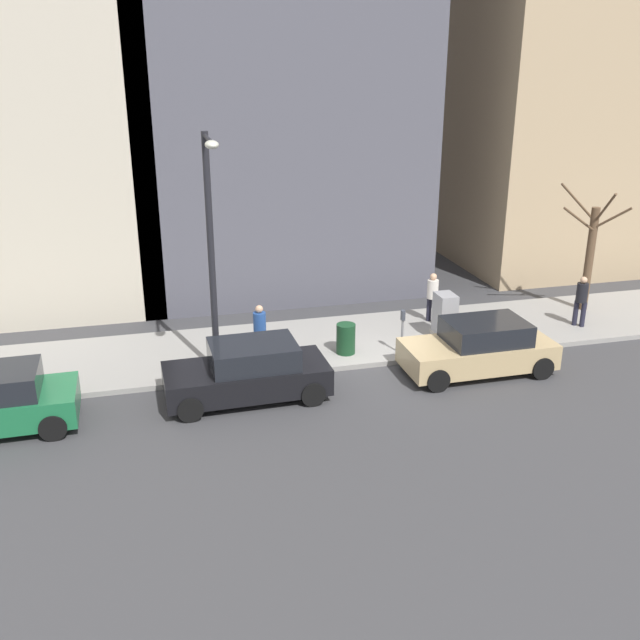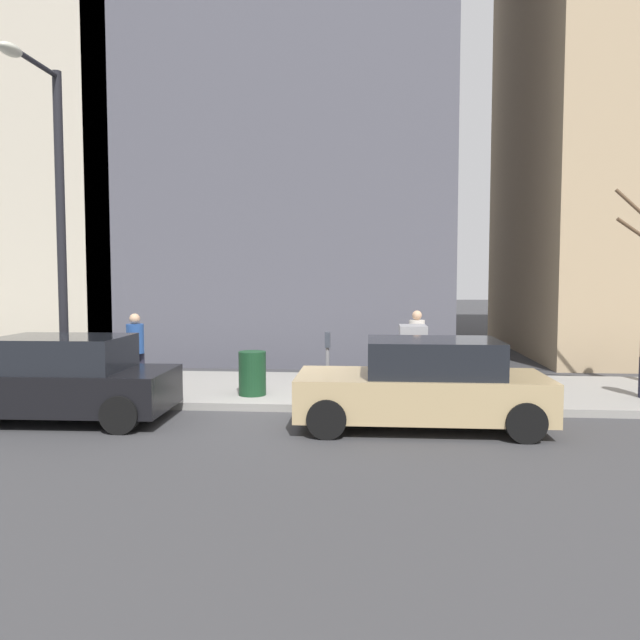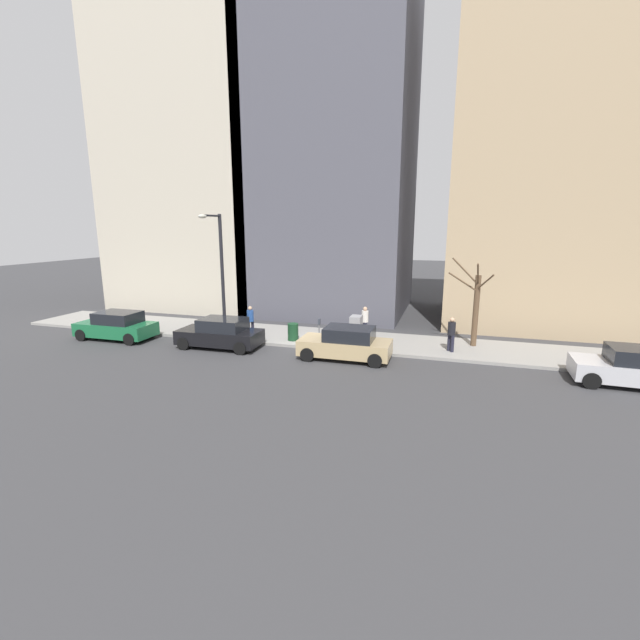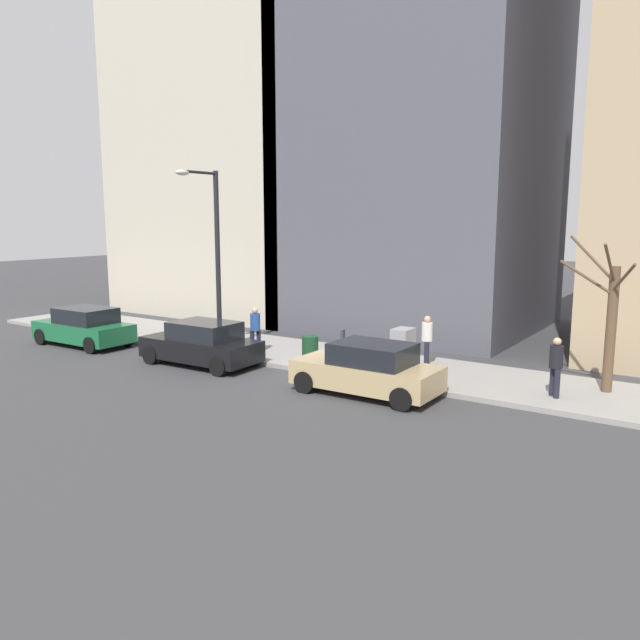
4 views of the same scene
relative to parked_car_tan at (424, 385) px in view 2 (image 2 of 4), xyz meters
The scene contains 12 objects.
ground_plane 2.80m from the parked_car_tan, 68.21° to the left, with size 120.00×120.00×0.00m, color #38383A.
sidewalk 3.97m from the parked_car_tan, 39.90° to the left, with size 4.00×36.00×0.15m, color gray.
parked_car_tan is the anchor object (origin of this frame).
parked_car_black 6.52m from the parked_car_tan, 90.20° to the left, with size 2.01×4.24×1.52m.
parking_meter 2.29m from the parked_car_tan, 50.36° to the left, with size 0.14×0.10×1.35m.
utility_box 2.31m from the parked_car_tan, ahead, with size 0.83×0.61×1.43m.
streetlamp 7.98m from the parked_car_tan, 79.81° to the left, with size 1.97×0.32×6.50m.
trash_bin 3.84m from the parked_car_tan, 60.29° to the left, with size 0.56×0.56×0.90m, color #14381E.
pedestrian_midblock 3.75m from the parked_car_tan, ahead, with size 0.38×0.36×1.66m.
pedestrian_far_corner 6.21m from the parked_car_tan, 70.82° to the left, with size 0.36×0.36×1.66m.
office_block_center 16.00m from the parked_car_tan, 18.06° to the left, with size 10.39×10.39×21.92m, color #4C4C56.
office_tower_right 22.18m from the parked_car_tan, 48.85° to the left, with size 11.66×11.66×25.20m, color #BCB29E.
Camera 2 is at (-11.62, -1.64, 2.58)m, focal length 35.00 mm.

